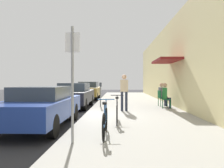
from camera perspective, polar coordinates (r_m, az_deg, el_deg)
name	(u,v)px	position (r m, az deg, el deg)	size (l,w,h in m)	color
ground_plane	(85,117)	(9.40, -7.14, -8.50)	(60.00, 60.00, 0.00)	#2D2D30
sidewalk_slab	(134,110)	(11.30, 5.88, -6.64)	(4.50, 32.00, 0.12)	#9E9B93
building_facade	(182,61)	(11.68, 17.75, 5.79)	(1.40, 32.00, 5.09)	beige
parked_car_0	(41,106)	(7.55, -17.96, -5.40)	(1.80, 4.40, 1.33)	navy
parked_car_1	(74,95)	(12.72, -9.80, -2.77)	(1.80, 4.40, 1.41)	black
parked_car_2	(89,90)	(18.71, -6.10, -1.59)	(1.80, 4.40, 1.47)	#A58433
parking_meter	(101,93)	(11.96, -3.01, -2.25)	(0.12, 0.10, 1.32)	slate
street_sign	(72,75)	(4.94, -10.28, 2.29)	(0.32, 0.06, 2.60)	gray
bicycle_0	(105,122)	(5.60, -1.82, -9.82)	(0.46, 1.71, 0.90)	black
bicycle_1	(117,112)	(7.34, 1.33, -7.31)	(0.46, 1.71, 0.90)	black
cafe_chair_0	(165,98)	(11.62, 13.62, -3.65)	(0.53, 0.53, 0.87)	#14592D
seated_patron_0	(166,95)	(11.61, 13.92, -2.71)	(0.49, 0.43, 1.29)	#232838
cafe_chair_1	(161,97)	(12.52, 12.74, -3.34)	(0.51, 0.51, 0.87)	#14592D
seated_patron_1	(162,94)	(12.53, 13.00, -2.46)	(0.47, 0.41, 1.29)	#232838
pedestrian_standing	(124,90)	(10.21, 3.19, -1.44)	(0.36, 0.22, 1.70)	#232838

